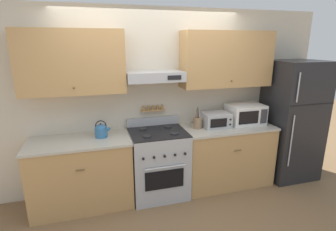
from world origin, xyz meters
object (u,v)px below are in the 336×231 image
stove_range (158,163)px  microwave (245,114)px  refrigerator (292,120)px  toaster_oven (216,120)px  utensil_crock (197,123)px  tea_kettle (101,130)px

stove_range → microwave: 1.49m
refrigerator → toaster_oven: refrigerator is taller
stove_range → microwave: (1.37, 0.08, 0.58)m
microwave → utensil_crock: utensil_crock is taller
utensil_crock → toaster_oven: size_ratio=0.79×
stove_range → refrigerator: 2.19m
refrigerator → stove_range: bearing=179.4°
stove_range → tea_kettle: tea_kettle is taller
tea_kettle → toaster_oven: tea_kettle is taller
tea_kettle → microwave: (2.11, 0.02, 0.05)m
stove_range → toaster_oven: size_ratio=2.73×
microwave → toaster_oven: microwave is taller
stove_range → utensil_crock: size_ratio=3.46×
refrigerator → utensil_crock: (-1.55, 0.09, 0.07)m
microwave → refrigerator: bearing=-7.7°
stove_range → utensil_crock: (0.59, 0.06, 0.52)m
microwave → tea_kettle: bearing=-179.5°
microwave → toaster_oven: (-0.50, -0.02, -0.04)m
refrigerator → toaster_oven: 1.27m
stove_range → tea_kettle: 0.91m
utensil_crock → refrigerator: bearing=-3.2°
stove_range → microwave: microwave is taller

